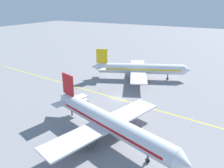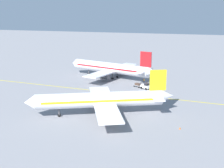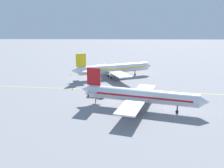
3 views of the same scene
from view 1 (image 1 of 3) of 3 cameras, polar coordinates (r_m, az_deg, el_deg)
The scene contains 10 objects.
ground_plane at distance 63.05m, azimuth 1.46°, elevation -3.87°, with size 400.00×400.00×0.00m, color gray.
apron_yellow_centreline at distance 63.05m, azimuth 1.46°, elevation -3.86°, with size 0.40×120.00×0.01m, color yellow.
airplane_at_gate at distance 78.68m, azimuth 7.25°, elevation 3.94°, with size 27.81×33.85×10.60m.
airplane_adjacent_stand at distance 44.17m, azimuth -1.09°, elevation -9.99°, with size 28.28×34.76×10.60m.
baggage_tug_white at distance 60.90m, azimuth -7.54°, elevation -4.05°, with size 2.90×3.34×2.11m.
baggage_cart_trailing at distance 58.19m, azimuth -6.31°, elevation -5.38°, with size 2.58×2.94×1.24m.
ground_crew_worker at distance 54.87m, azimuth -10.42°, elevation -7.16°, with size 0.55×0.32×1.68m.
traffic_cone_near_nose at distance 91.08m, azimuth -2.84°, elevation 4.17°, with size 0.32×0.32×0.55m, color orange.
traffic_cone_mid_apron at distance 68.40m, azimuth -3.06°, elevation -1.60°, with size 0.32×0.32×0.55m, color orange.
traffic_cone_by_wingtip at distance 70.45m, azimuth -9.23°, elevation -1.17°, with size 0.32×0.32×0.55m, color orange.
Camera 1 is at (51.17, 25.76, 26.34)m, focal length 35.00 mm.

